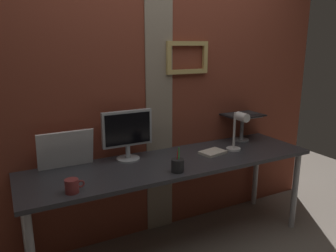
{
  "coord_description": "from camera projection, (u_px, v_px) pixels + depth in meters",
  "views": [
    {
      "loc": [
        -1.13,
        -2.04,
        1.59
      ],
      "look_at": [
        -0.01,
        0.13,
        0.98
      ],
      "focal_mm": 34.92,
      "sensor_mm": 36.0,
      "label": 1
    }
  ],
  "objects": [
    {
      "name": "laptop",
      "position": [
        237.0,
        107.0,
        3.01
      ],
      "size": [
        0.35,
        0.34,
        0.23
      ],
      "color": "black",
      "rests_on": "laptop_stand"
    },
    {
      "name": "brick_wall_back",
      "position": [
        154.0,
        86.0,
        2.68
      ],
      "size": [
        3.36,
        0.16,
        2.51
      ],
      "color": "brown",
      "rests_on": "ground_plane"
    },
    {
      "name": "pen_cup",
      "position": [
        178.0,
        165.0,
        2.26
      ],
      "size": [
        0.09,
        0.09,
        0.17
      ],
      "color": "#262628",
      "rests_on": "desk"
    },
    {
      "name": "paper_clutter_stack",
      "position": [
        213.0,
        152.0,
        2.65
      ],
      "size": [
        0.22,
        0.18,
        0.02
      ],
      "primitive_type": "cube",
      "rotation": [
        0.0,
        0.0,
        0.2
      ],
      "color": "silver",
      "rests_on": "desk"
    },
    {
      "name": "desk_lamp",
      "position": [
        239.0,
        127.0,
        2.65
      ],
      "size": [
        0.12,
        0.2,
        0.34
      ],
      "color": "white",
      "rests_on": "desk"
    },
    {
      "name": "coffee_mug",
      "position": [
        72.0,
        186.0,
        1.94
      ],
      "size": [
        0.12,
        0.08,
        0.08
      ],
      "color": "maroon",
      "rests_on": "desk"
    },
    {
      "name": "desk",
      "position": [
        174.0,
        169.0,
        2.51
      ],
      "size": [
        2.26,
        0.61,
        0.73
      ],
      "color": "#333338",
      "rests_on": "ground_plane"
    },
    {
      "name": "whiteboard_panel",
      "position": [
        66.0,
        150.0,
        2.31
      ],
      "size": [
        0.39,
        0.08,
        0.28
      ],
      "primitive_type": "cube",
      "rotation": [
        0.25,
        0.0,
        0.0
      ],
      "color": "white",
      "rests_on": "desk"
    },
    {
      "name": "laptop_stand",
      "position": [
        242.0,
        124.0,
        2.97
      ],
      "size": [
        0.28,
        0.22,
        0.24
      ],
      "color": "gray",
      "rests_on": "desk"
    },
    {
      "name": "ground_plane",
      "position": [
        176.0,
        246.0,
        2.65
      ],
      "size": [
        6.0,
        6.0,
        0.0
      ],
      "primitive_type": "plane",
      "color": "gray"
    },
    {
      "name": "monitor",
      "position": [
        127.0,
        132.0,
        2.46
      ],
      "size": [
        0.39,
        0.18,
        0.38
      ],
      "color": "#ADB2B7",
      "rests_on": "desk"
    }
  ]
}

